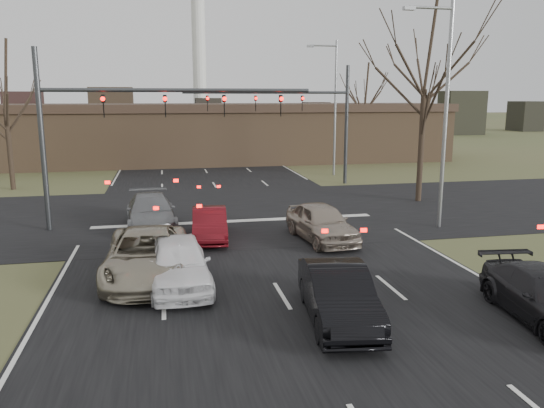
{
  "coord_description": "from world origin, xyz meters",
  "views": [
    {
      "loc": [
        -3.34,
        -11.73,
        5.89
      ],
      "look_at": [
        0.54,
        7.15,
        2.0
      ],
      "focal_mm": 35.0,
      "sensor_mm": 36.0,
      "label": 1
    }
  ],
  "objects_px": {
    "car_silver_ahead": "(322,222)",
    "car_red_ahead": "(210,224)",
    "car_silver_suv": "(147,255)",
    "car_grey_ahead": "(151,212)",
    "mast_arm_near": "(118,116)",
    "car_white_sedan": "(179,263)",
    "car_black_hatch": "(338,294)",
    "streetlight_right_far": "(333,101)",
    "mast_arm_far": "(307,111)",
    "building": "(221,132)",
    "streetlight_right_near": "(443,104)"
  },
  "relations": [
    {
      "from": "building",
      "to": "streetlight_right_far",
      "type": "distance_m",
      "value": 13.53
    },
    {
      "from": "mast_arm_near",
      "to": "car_white_sedan",
      "type": "xyz_separation_m",
      "value": [
        2.23,
        -8.53,
        -4.28
      ]
    },
    {
      "from": "car_black_hatch",
      "to": "car_red_ahead",
      "type": "relative_size",
      "value": 1.13
    },
    {
      "from": "streetlight_right_far",
      "to": "mast_arm_far",
      "type": "bearing_deg",
      "value": -128.11
    },
    {
      "from": "building",
      "to": "car_silver_ahead",
      "type": "xyz_separation_m",
      "value": [
        1.0,
        -29.15,
        -1.88
      ]
    },
    {
      "from": "mast_arm_near",
      "to": "car_silver_suv",
      "type": "height_order",
      "value": "mast_arm_near"
    },
    {
      "from": "car_red_ahead",
      "to": "car_black_hatch",
      "type": "bearing_deg",
      "value": -69.58
    },
    {
      "from": "car_silver_ahead",
      "to": "car_black_hatch",
      "type": "bearing_deg",
      "value": -110.3
    },
    {
      "from": "streetlight_right_near",
      "to": "car_black_hatch",
      "type": "distance_m",
      "value": 12.86
    },
    {
      "from": "car_grey_ahead",
      "to": "streetlight_right_far",
      "type": "bearing_deg",
      "value": 43.83
    },
    {
      "from": "car_silver_ahead",
      "to": "car_red_ahead",
      "type": "bearing_deg",
      "value": 159.61
    },
    {
      "from": "car_silver_suv",
      "to": "car_red_ahead",
      "type": "relative_size",
      "value": 1.43
    },
    {
      "from": "car_silver_suv",
      "to": "car_red_ahead",
      "type": "distance_m",
      "value": 5.13
    },
    {
      "from": "mast_arm_near",
      "to": "car_black_hatch",
      "type": "xyz_separation_m",
      "value": [
        6.29,
        -12.05,
        -4.32
      ]
    },
    {
      "from": "mast_arm_far",
      "to": "streetlight_right_far",
      "type": "height_order",
      "value": "streetlight_right_far"
    },
    {
      "from": "mast_arm_near",
      "to": "streetlight_right_far",
      "type": "relative_size",
      "value": 1.21
    },
    {
      "from": "building",
      "to": "mast_arm_near",
      "type": "height_order",
      "value": "mast_arm_near"
    },
    {
      "from": "mast_arm_far",
      "to": "car_red_ahead",
      "type": "relative_size",
      "value": 2.76
    },
    {
      "from": "car_silver_suv",
      "to": "car_grey_ahead",
      "type": "distance_m",
      "value": 7.0
    },
    {
      "from": "building",
      "to": "mast_arm_far",
      "type": "xyz_separation_m",
      "value": [
        4.18,
        -15.0,
        2.35
      ]
    },
    {
      "from": "car_red_ahead",
      "to": "car_white_sedan",
      "type": "bearing_deg",
      "value": -100.51
    },
    {
      "from": "building",
      "to": "car_silver_ahead",
      "type": "relative_size",
      "value": 9.21
    },
    {
      "from": "car_grey_ahead",
      "to": "mast_arm_far",
      "type": "bearing_deg",
      "value": 42.3
    },
    {
      "from": "building",
      "to": "car_white_sedan",
      "type": "xyz_separation_m",
      "value": [
        -5.0,
        -33.53,
        -1.87
      ]
    },
    {
      "from": "building",
      "to": "car_red_ahead",
      "type": "bearing_deg",
      "value": -97.22
    },
    {
      "from": "mast_arm_far",
      "to": "car_white_sedan",
      "type": "xyz_separation_m",
      "value": [
        -9.18,
        -18.53,
        -4.23
      ]
    },
    {
      "from": "car_black_hatch",
      "to": "mast_arm_near",
      "type": "bearing_deg",
      "value": 124.49
    },
    {
      "from": "streetlight_right_far",
      "to": "car_silver_ahead",
      "type": "relative_size",
      "value": 2.17
    },
    {
      "from": "car_white_sedan",
      "to": "car_red_ahead",
      "type": "height_order",
      "value": "car_white_sedan"
    },
    {
      "from": "mast_arm_far",
      "to": "car_red_ahead",
      "type": "height_order",
      "value": "mast_arm_far"
    },
    {
      "from": "car_black_hatch",
      "to": "car_red_ahead",
      "type": "bearing_deg",
      "value": 113.06
    },
    {
      "from": "car_black_hatch",
      "to": "car_silver_ahead",
      "type": "relative_size",
      "value": 0.99
    },
    {
      "from": "mast_arm_near",
      "to": "car_white_sedan",
      "type": "height_order",
      "value": "mast_arm_near"
    },
    {
      "from": "streetlight_right_near",
      "to": "streetlight_right_far",
      "type": "xyz_separation_m",
      "value": [
        0.5,
        17.0,
        0.0
      ]
    },
    {
      "from": "streetlight_right_near",
      "to": "car_white_sedan",
      "type": "bearing_deg",
      "value": -154.95
    },
    {
      "from": "car_silver_ahead",
      "to": "mast_arm_far",
      "type": "bearing_deg",
      "value": 70.79
    },
    {
      "from": "car_grey_ahead",
      "to": "car_silver_ahead",
      "type": "height_order",
      "value": "car_silver_ahead"
    },
    {
      "from": "building",
      "to": "car_white_sedan",
      "type": "bearing_deg",
      "value": -98.48
    },
    {
      "from": "building",
      "to": "car_silver_suv",
      "type": "distance_m",
      "value": 33.13
    },
    {
      "from": "building",
      "to": "streetlight_right_near",
      "type": "height_order",
      "value": "streetlight_right_near"
    },
    {
      "from": "streetlight_right_far",
      "to": "car_white_sedan",
      "type": "xyz_separation_m",
      "value": [
        -12.32,
        -22.53,
        -4.8
      ]
    },
    {
      "from": "streetlight_right_far",
      "to": "building",
      "type": "bearing_deg",
      "value": 123.65
    },
    {
      "from": "car_black_hatch",
      "to": "car_grey_ahead",
      "type": "xyz_separation_m",
      "value": [
        -5.06,
        11.52,
        0.01
      ]
    },
    {
      "from": "building",
      "to": "mast_arm_far",
      "type": "relative_size",
      "value": 3.81
    },
    {
      "from": "mast_arm_far",
      "to": "streetlight_right_near",
      "type": "height_order",
      "value": "streetlight_right_near"
    },
    {
      "from": "mast_arm_near",
      "to": "car_black_hatch",
      "type": "relative_size",
      "value": 2.67
    },
    {
      "from": "car_silver_ahead",
      "to": "streetlight_right_near",
      "type": "bearing_deg",
      "value": 4.64
    },
    {
      "from": "streetlight_right_near",
      "to": "car_red_ahead",
      "type": "distance_m",
      "value": 11.48
    },
    {
      "from": "car_black_hatch",
      "to": "car_silver_ahead",
      "type": "distance_m",
      "value": 8.13
    },
    {
      "from": "car_silver_suv",
      "to": "car_grey_ahead",
      "type": "xyz_separation_m",
      "value": [
        0.0,
        7.0,
        -0.04
      ]
    }
  ]
}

